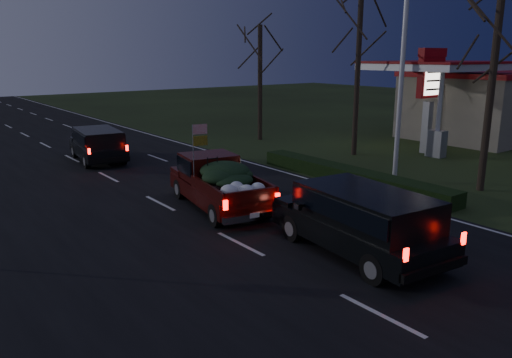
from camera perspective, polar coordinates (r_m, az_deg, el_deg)
ground at (r=14.29m, az=-1.82°, el=-7.47°), size 120.00×120.00×0.00m
road_asphalt at (r=14.29m, az=-1.82°, el=-7.44°), size 14.00×120.00×0.02m
hedge_row at (r=21.35m, az=10.66°, el=0.41°), size 1.00×10.00×0.60m
light_pole at (r=21.46m, az=16.50°, el=14.13°), size 0.50×0.90×9.16m
gas_price_pylon at (r=28.53m, az=19.30°, el=10.31°), size 2.00×0.41×5.57m
gas_station_building at (r=36.03m, az=24.91°, el=7.59°), size 10.00×7.00×4.00m
gas_canopy at (r=30.73m, az=19.93°, el=11.56°), size 7.10×6.10×4.88m
bare_tree_near at (r=21.12m, az=25.76°, el=13.68°), size 3.60×3.60×7.50m
bare_tree_mid at (r=26.97m, az=11.75°, el=16.11°), size 3.60×3.60×8.50m
bare_tree_far at (r=31.39m, az=0.47°, el=14.01°), size 3.60×3.60×7.00m
pickup_truck at (r=17.40m, az=-4.33°, el=-0.12°), size 2.80×5.34×2.66m
lead_suv at (r=26.19m, az=-17.64°, el=4.07°), size 2.50×4.83×1.33m
rear_suv at (r=13.47m, az=12.03°, el=-4.13°), size 2.65×5.30×1.47m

